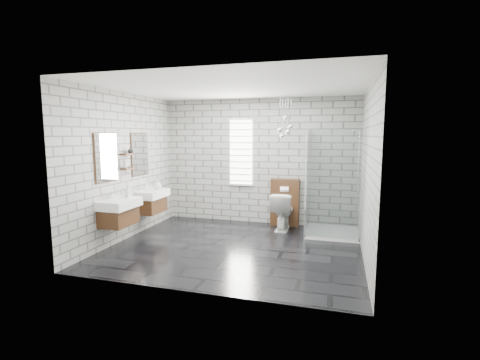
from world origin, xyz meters
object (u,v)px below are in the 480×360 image
at_px(shower_enclosure, 328,210).
at_px(toilet, 283,211).
at_px(vanity_right, 149,195).
at_px(vanity_left, 117,205).
at_px(cistern_panel, 285,202).

xyz_separation_m(shower_enclosure, toilet, (-0.90, 0.21, -0.12)).
distance_m(vanity_right, shower_enclosure, 3.50).
bearing_deg(shower_enclosure, toilet, 166.86).
bearing_deg(vanity_left, vanity_right, 90.00).
bearing_deg(cistern_panel, vanity_right, -153.49).
relative_size(shower_enclosure, toilet, 2.66).
bearing_deg(toilet, shower_enclosure, 166.61).
bearing_deg(toilet, vanity_right, 20.38).
bearing_deg(toilet, vanity_left, 37.98).
bearing_deg(vanity_left, cistern_panel, 42.30).
height_order(vanity_right, cistern_panel, vanity_right).
bearing_deg(shower_enclosure, vanity_left, -152.63).
xyz_separation_m(vanity_left, toilet, (2.51, 1.97, -0.37)).
xyz_separation_m(vanity_left, cistern_panel, (2.51, 2.28, -0.26)).
xyz_separation_m(vanity_left, vanity_right, (0.00, 1.03, 0.00)).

